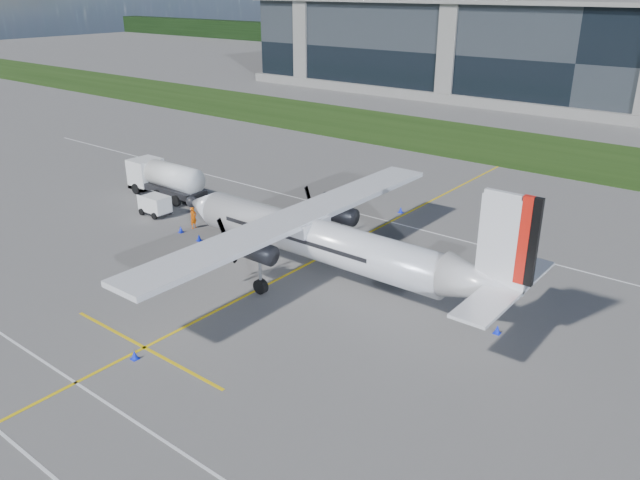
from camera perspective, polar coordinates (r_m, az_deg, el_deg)
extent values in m
plane|color=#615F5C|center=(70.49, 14.04, 7.10)|extent=(400.00, 400.00, 0.00)
cube|color=#1E3A10|center=(77.65, 16.59, 8.23)|extent=(400.00, 18.00, 0.04)
cube|color=black|center=(106.52, 23.98, 14.99)|extent=(120.00, 20.00, 15.00)
cube|color=yellow|center=(44.40, 0.89, -1.17)|extent=(0.20, 70.00, 0.01)
imported|color=#F25907|center=(49.60, -11.51, 2.16)|extent=(0.64, 0.85, 1.98)
cone|color=#0C20D9|center=(33.59, -16.60, -10.02)|extent=(0.36, 0.36, 0.50)
cone|color=#0C20D9|center=(52.62, 7.39, 2.75)|extent=(0.36, 0.36, 0.50)
cone|color=#0C20D9|center=(49.16, -12.61, 0.96)|extent=(0.36, 0.36, 0.50)
cone|color=#0C20D9|center=(47.26, -11.00, 0.21)|extent=(0.36, 0.36, 0.50)
cone|color=#0C20D9|center=(35.73, 15.91, -7.86)|extent=(0.36, 0.36, 0.50)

